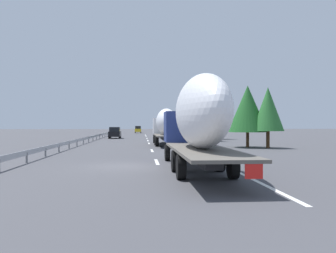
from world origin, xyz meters
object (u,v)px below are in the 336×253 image
truck_trailing (197,118)px  car_yellow_coupe (138,129)px  truck_lead (166,124)px  car_black_suv (115,133)px  road_sign (174,125)px

truck_trailing → car_yellow_coupe: bearing=2.6°
car_yellow_coupe → truck_lead: bearing=-176.4°
car_black_suv → road_sign: bearing=-73.3°
truck_trailing → car_black_suv: size_ratio=3.16×
truck_trailing → road_sign: truck_trailing is taller
truck_trailing → car_yellow_coupe: size_ratio=3.39×
car_yellow_coupe → car_black_suv: bearing=174.8°
truck_trailing → car_black_suv: bearing=9.7°
car_yellow_coupe → car_black_suv: size_ratio=0.93×
car_black_suv → truck_lead: bearing=-159.9°
car_black_suv → road_sign: size_ratio=1.43×
car_black_suv → car_yellow_coupe: bearing=-5.2°
truck_trailing → car_yellow_coupe: 80.49m
car_yellow_coupe → car_black_suv: (-38.52, 3.53, -0.01)m
truck_lead → car_yellow_coupe: 58.18m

